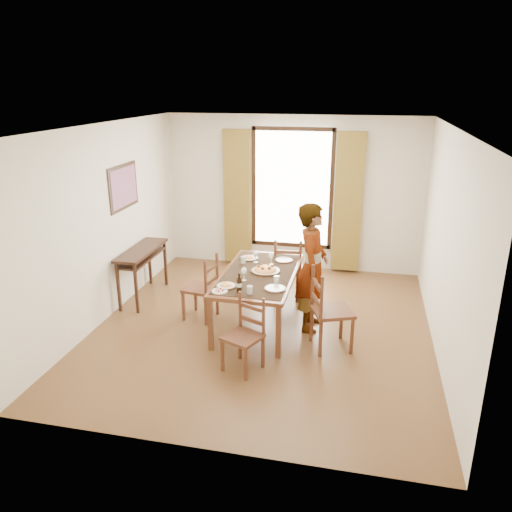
% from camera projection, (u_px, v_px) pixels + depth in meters
% --- Properties ---
extents(ground, '(5.00, 5.00, 0.00)m').
position_uv_depth(ground, '(263.00, 327.00, 6.91)').
color(ground, '#4C2717').
rests_on(ground, ground).
extents(room_shell, '(4.60, 5.10, 2.74)m').
position_uv_depth(room_shell, '(265.00, 217.00, 6.52)').
color(room_shell, silver).
rests_on(room_shell, ground).
extents(console_table, '(0.38, 1.20, 0.80)m').
position_uv_depth(console_table, '(142.00, 256.00, 7.65)').
color(console_table, black).
rests_on(console_table, ground).
extents(dining_table, '(0.98, 1.84, 0.76)m').
position_uv_depth(dining_table, '(259.00, 277.00, 6.80)').
color(dining_table, brown).
rests_on(dining_table, ground).
extents(chair_west, '(0.48, 0.48, 0.94)m').
position_uv_depth(chair_west, '(202.00, 289.00, 7.05)').
color(chair_west, '#582E1D').
rests_on(chair_west, ground).
extents(chair_north, '(0.48, 0.48, 0.99)m').
position_uv_depth(chair_north, '(288.00, 270.00, 7.69)').
color(chair_north, '#582E1D').
rests_on(chair_north, ground).
extents(chair_south, '(0.52, 0.52, 0.89)m').
position_uv_depth(chair_south, '(244.00, 337.00, 5.78)').
color(chair_south, '#582E1D').
rests_on(chair_south, ground).
extents(chair_east, '(0.61, 0.61, 1.06)m').
position_uv_depth(chair_east, '(329.00, 312.00, 6.22)').
color(chair_east, '#582E1D').
rests_on(chair_east, ground).
extents(man, '(0.64, 0.42, 1.75)m').
position_uv_depth(man, '(312.00, 267.00, 6.64)').
color(man, gray).
rests_on(man, ground).
extents(plate_sw, '(0.27, 0.27, 0.05)m').
position_uv_depth(plate_sw, '(226.00, 285.00, 6.31)').
color(plate_sw, silver).
rests_on(plate_sw, dining_table).
extents(plate_se, '(0.27, 0.27, 0.05)m').
position_uv_depth(plate_se, '(275.00, 287.00, 6.23)').
color(plate_se, silver).
rests_on(plate_se, dining_table).
extents(plate_nw, '(0.27, 0.27, 0.05)m').
position_uv_depth(plate_nw, '(249.00, 257.00, 7.31)').
color(plate_nw, silver).
rests_on(plate_nw, dining_table).
extents(plate_ne, '(0.27, 0.27, 0.05)m').
position_uv_depth(plate_ne, '(284.00, 259.00, 7.24)').
color(plate_ne, silver).
rests_on(plate_ne, dining_table).
extents(pasta_platter, '(0.40, 0.40, 0.10)m').
position_uv_depth(pasta_platter, '(265.00, 268.00, 6.80)').
color(pasta_platter, red).
rests_on(pasta_platter, dining_table).
extents(caprese_plate, '(0.20, 0.20, 0.04)m').
position_uv_depth(caprese_plate, '(220.00, 290.00, 6.16)').
color(caprese_plate, silver).
rests_on(caprese_plate, dining_table).
extents(wine_glass_a, '(0.08, 0.08, 0.18)m').
position_uv_depth(wine_glass_a, '(244.00, 274.00, 6.48)').
color(wine_glass_a, white).
rests_on(wine_glass_a, dining_table).
extents(wine_glass_b, '(0.08, 0.08, 0.18)m').
position_uv_depth(wine_glass_b, '(271.00, 259.00, 7.05)').
color(wine_glass_b, white).
rests_on(wine_glass_b, dining_table).
extents(wine_glass_c, '(0.08, 0.08, 0.18)m').
position_uv_depth(wine_glass_c, '(256.00, 257.00, 7.13)').
color(wine_glass_c, white).
rests_on(wine_glass_c, dining_table).
extents(tumbler_a, '(0.07, 0.07, 0.10)m').
position_uv_depth(tumbler_a, '(277.00, 280.00, 6.41)').
color(tumbler_a, silver).
rests_on(tumbler_a, dining_table).
extents(tumbler_b, '(0.07, 0.07, 0.10)m').
position_uv_depth(tumbler_b, '(243.00, 260.00, 7.12)').
color(tumbler_b, silver).
rests_on(tumbler_b, dining_table).
extents(tumbler_c, '(0.07, 0.07, 0.10)m').
position_uv_depth(tumbler_c, '(250.00, 290.00, 6.10)').
color(tumbler_c, silver).
rests_on(tumbler_c, dining_table).
extents(wine_bottle, '(0.07, 0.07, 0.25)m').
position_uv_depth(wine_bottle, '(239.00, 283.00, 6.11)').
color(wine_bottle, black).
rests_on(wine_bottle, dining_table).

